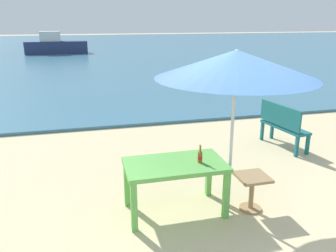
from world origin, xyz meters
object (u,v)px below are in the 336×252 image
Objects in this scene: picnic_table_green at (175,170)px; bench_teal_center at (282,123)px; beer_bottle_amber at (200,156)px; side_table_wood at (252,188)px; swimmer_person at (207,82)px; boat_ferry at (56,46)px; patio_umbrella at (236,64)px.

picnic_table_green is 1.13× the size of bench_teal_center.
beer_bottle_amber is 0.21× the size of bench_teal_center.
side_table_wood is (1.09, -0.23, -0.30)m from picnic_table_green.
side_table_wood is at bearing -130.01° from bench_teal_center.
boat_ferry is at bearing 113.45° from swimmer_person.
side_table_wood reaches higher than swimmer_person.
swimmer_person is at bearing 73.45° from side_table_wood.
boat_ferry is at bearing 99.31° from side_table_wood.
side_table_wood is at bearing -106.55° from swimmer_person.
bench_teal_center is 6.72m from swimmer_person.
bench_teal_center reaches higher than picnic_table_green.
side_table_wood is 9.22m from swimmer_person.
patio_umbrella is 1.85× the size of bench_teal_center.
boat_ferry is at bearing 98.54° from patio_umbrella.
picnic_table_green reaches higher than side_table_wood.
beer_bottle_amber is at bearing 165.77° from patio_umbrella.
beer_bottle_amber is at bearing -141.91° from bench_teal_center.
boat_ferry reaches higher than bench_teal_center.
beer_bottle_amber is at bearing -82.40° from boat_ferry.
picnic_table_green is at bearing -146.28° from bench_teal_center.
bench_teal_center is at bearing -75.22° from boat_ferry.
patio_umbrella reaches higher than boat_ferry.
swimmer_person is 16.45m from boat_ferry.
beer_bottle_amber is 0.49× the size of side_table_wood.
bench_teal_center is 3.03× the size of swimmer_person.
swimmer_person is at bearing 66.67° from picnic_table_green.
boat_ferry is at bearing 96.82° from picnic_table_green.
picnic_table_green is at bearing -113.33° from swimmer_person.
bench_teal_center is (2.91, 1.94, -0.11)m from picnic_table_green.
patio_umbrella is 9.46m from swimmer_person.
beer_bottle_amber is 0.65× the size of swimmer_person.
patio_umbrella is at bearing -14.23° from beer_bottle_amber.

